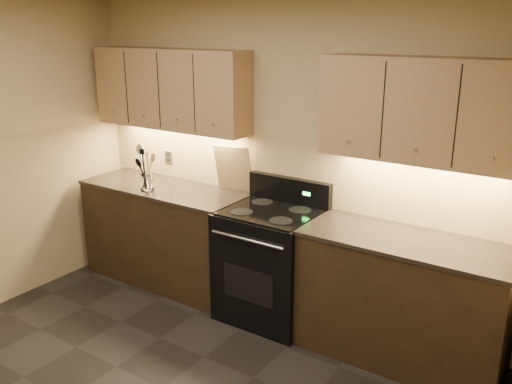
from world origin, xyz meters
TOP-DOWN VIEW (x-y plane):
  - wall_back at (0.00, 2.00)m, footprint 4.00×0.04m
  - wall_right at (2.00, 0.00)m, footprint 0.04×4.00m
  - counter_left at (-1.10, 1.70)m, footprint 1.62×0.62m
  - counter_right at (1.18, 1.70)m, footprint 1.46×0.62m
  - stove at (0.08, 1.68)m, footprint 0.76×0.68m
  - upper_cab_left at (-1.10, 1.85)m, footprint 1.60×0.30m
  - upper_cab_right at (1.18, 1.85)m, footprint 1.44×0.30m
  - outlet_plate at (-1.30, 1.99)m, footprint 0.08×0.01m
  - utensil_crock at (-1.16, 1.55)m, footprint 0.14×0.14m
  - cutting_board at (-0.48, 1.94)m, footprint 0.35×0.17m
  - wooden_spoon at (-1.20, 1.55)m, footprint 0.13×0.13m
  - black_spoon at (-1.16, 1.57)m, footprint 0.08×0.16m
  - black_turner at (-1.16, 1.54)m, footprint 0.14×0.11m
  - steel_spatula at (-1.14, 1.56)m, footprint 0.15×0.14m
  - steel_skimmer at (-1.13, 1.54)m, footprint 0.24×0.15m

SIDE VIEW (x-z plane):
  - counter_left at x=-1.10m, z-range 0.00..0.93m
  - counter_right at x=1.18m, z-range 0.00..0.93m
  - stove at x=0.08m, z-range -0.09..1.05m
  - utensil_crock at x=-1.16m, z-range 0.92..1.07m
  - black_spoon at x=-1.16m, z-range 0.94..1.24m
  - wooden_spoon at x=-1.20m, z-range 0.94..1.26m
  - steel_spatula at x=-1.14m, z-range 0.94..1.28m
  - outlet_plate at x=-1.30m, z-range 1.06..1.18m
  - black_turner at x=-1.16m, z-range 0.94..1.32m
  - cutting_board at x=-0.48m, z-range 0.93..1.35m
  - steel_skimmer at x=-1.13m, z-range 0.94..1.34m
  - wall_back at x=0.00m, z-range 0.00..2.60m
  - wall_right at x=2.00m, z-range 0.00..2.60m
  - upper_cab_left at x=-1.10m, z-range 1.45..2.15m
  - upper_cab_right at x=1.18m, z-range 1.45..2.15m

